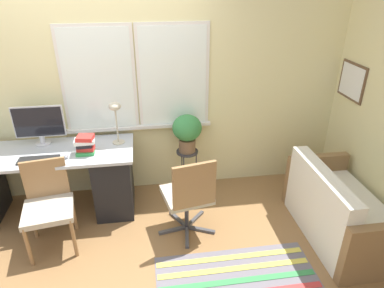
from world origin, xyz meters
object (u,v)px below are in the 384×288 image
at_px(monitor, 39,124).
at_px(mouse, 66,157).
at_px(plant_stand, 187,156).
at_px(desk_lamp, 115,112).
at_px(book_stack, 85,144).
at_px(desk_chair_wooden, 48,204).
at_px(couch_loveseat, 339,213).
at_px(keyboard, 39,160).
at_px(office_chair_swivel, 189,195).
at_px(potted_plant, 187,130).

relative_size(monitor, mouse, 7.62).
bearing_deg(plant_stand, desk_lamp, -174.61).
bearing_deg(book_stack, desk_chair_wooden, -129.84).
relative_size(monitor, couch_loveseat, 0.40).
xyz_separation_m(desk_lamp, desk_chair_wooden, (-0.67, -0.62, -0.66)).
bearing_deg(plant_stand, keyboard, -166.81).
relative_size(desk_lamp, plant_stand, 0.82).
xyz_separation_m(desk_lamp, plant_stand, (0.77, 0.07, -0.63)).
xyz_separation_m(mouse, office_chair_swivel, (1.20, -0.41, -0.31)).
distance_m(book_stack, couch_loveseat, 2.67).
height_order(monitor, mouse, monitor).
bearing_deg(mouse, book_stack, 22.03).
height_order(desk_lamp, couch_loveseat, desk_lamp).
xyz_separation_m(desk_chair_wooden, plant_stand, (1.44, 0.69, 0.03)).
distance_m(desk_lamp, plant_stand, 1.00).
bearing_deg(desk_lamp, desk_chair_wooden, -137.19).
relative_size(book_stack, office_chair_swivel, 0.23).
bearing_deg(desk_lamp, potted_plant, 5.39).
relative_size(mouse, couch_loveseat, 0.05).
bearing_deg(desk_chair_wooden, potted_plant, 16.89).
bearing_deg(desk_chair_wooden, keyboard, 98.97).
distance_m(plant_stand, potted_plant, 0.33).
xyz_separation_m(keyboard, office_chair_swivel, (1.46, -0.40, -0.30)).
xyz_separation_m(keyboard, potted_plant, (1.54, 0.36, 0.05)).
relative_size(desk_lamp, office_chair_swivel, 0.51).
height_order(keyboard, plant_stand, keyboard).
xyz_separation_m(mouse, potted_plant, (1.28, 0.35, 0.05)).
bearing_deg(mouse, desk_chair_wooden, -114.92).
relative_size(mouse, plant_stand, 0.12).
relative_size(desk_lamp, desk_chair_wooden, 0.54).
height_order(office_chair_swivel, couch_loveseat, office_chair_swivel).
height_order(monitor, book_stack, monitor).
bearing_deg(desk_lamp, mouse, -151.29).
xyz_separation_m(plant_stand, potted_plant, (-0.00, 0.00, 0.33)).
bearing_deg(couch_loveseat, keyboard, 77.86).
relative_size(monitor, plant_stand, 0.92).
bearing_deg(desk_chair_wooden, book_stack, 41.40).
xyz_separation_m(mouse, desk_lamp, (0.51, 0.28, 0.34)).
relative_size(desk_lamp, potted_plant, 1.04).
xyz_separation_m(couch_loveseat, potted_plant, (-1.41, 1.00, 0.56)).
height_order(desk_chair_wooden, office_chair_swivel, office_chair_swivel).
xyz_separation_m(book_stack, plant_stand, (1.09, 0.28, -0.37)).
xyz_separation_m(monitor, mouse, (0.30, -0.37, -0.22)).
relative_size(keyboard, couch_loveseat, 0.30).
distance_m(keyboard, desk_lamp, 0.90).
bearing_deg(couch_loveseat, potted_plant, 54.73).
bearing_deg(plant_stand, mouse, -164.64).
xyz_separation_m(monitor, keyboard, (0.04, -0.38, -0.23)).
height_order(monitor, couch_loveseat, monitor).
xyz_separation_m(office_chair_swivel, plant_stand, (0.09, 0.76, 0.03)).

